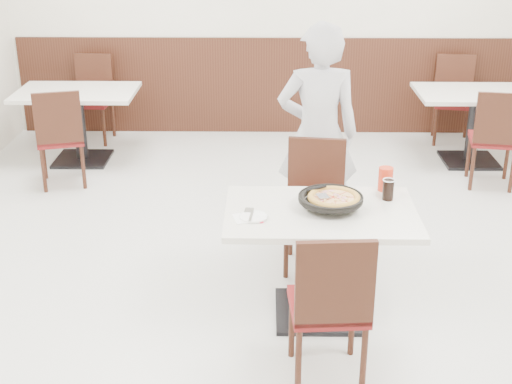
{
  "coord_description": "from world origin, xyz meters",
  "views": [
    {
      "loc": [
        -0.12,
        -4.55,
        2.56
      ],
      "look_at": [
        -0.18,
        -0.3,
        0.8
      ],
      "focal_mm": 50.0,
      "sensor_mm": 36.0,
      "label": 1
    }
  ],
  "objects_px": {
    "bg_table_left": "(80,126)",
    "bg_table_right": "(473,127)",
    "chair_far": "(314,209)",
    "bg_chair_left_far": "(91,100)",
    "bg_chair_left_near": "(60,136)",
    "side_plate": "(253,217)",
    "bg_chair_right_near": "(493,137)",
    "cola_glass": "(388,190)",
    "bg_chair_right_far": "(454,101)",
    "pizza_pan": "(330,202)",
    "pizza": "(334,200)",
    "diner_person": "(318,135)",
    "red_cup": "(386,179)",
    "main_table": "(319,263)",
    "chair_near": "(328,303)"
  },
  "relations": [
    {
      "from": "bg_chair_left_far",
      "to": "side_plate",
      "type": "bearing_deg",
      "value": 121.53
    },
    {
      "from": "main_table",
      "to": "bg_chair_left_near",
      "type": "height_order",
      "value": "bg_chair_left_near"
    },
    {
      "from": "bg_chair_right_far",
      "to": "chair_far",
      "type": "bearing_deg",
      "value": 69.46
    },
    {
      "from": "bg_table_left",
      "to": "bg_table_right",
      "type": "relative_size",
      "value": 1.0
    },
    {
      "from": "pizza_pan",
      "to": "bg_table_right",
      "type": "xyz_separation_m",
      "value": [
        1.72,
        2.93,
        -0.42
      ]
    },
    {
      "from": "main_table",
      "to": "bg_table_left",
      "type": "xyz_separation_m",
      "value": [
        -2.27,
        2.94,
        0.0
      ]
    },
    {
      "from": "bg_table_left",
      "to": "diner_person",
      "type": "bearing_deg",
      "value": -37.35
    },
    {
      "from": "bg_chair_right_near",
      "to": "red_cup",
      "type": "bearing_deg",
      "value": -114.72
    },
    {
      "from": "chair_near",
      "to": "cola_glass",
      "type": "height_order",
      "value": "chair_near"
    },
    {
      "from": "main_table",
      "to": "red_cup",
      "type": "xyz_separation_m",
      "value": [
        0.45,
        0.34,
        0.45
      ]
    },
    {
      "from": "bg_chair_left_near",
      "to": "chair_far",
      "type": "bearing_deg",
      "value": -51.4
    },
    {
      "from": "bg_table_left",
      "to": "pizza",
      "type": "bearing_deg",
      "value": -51.15
    },
    {
      "from": "main_table",
      "to": "chair_far",
      "type": "xyz_separation_m",
      "value": [
        0.0,
        0.64,
        0.1
      ]
    },
    {
      "from": "chair_far",
      "to": "side_plate",
      "type": "bearing_deg",
      "value": 68.07
    },
    {
      "from": "bg_table_left",
      "to": "bg_chair_left_near",
      "type": "bearing_deg",
      "value": -91.27
    },
    {
      "from": "side_plate",
      "to": "bg_chair_left_far",
      "type": "relative_size",
      "value": 0.18
    },
    {
      "from": "chair_far",
      "to": "bg_chair_right_far",
      "type": "relative_size",
      "value": 1.0
    },
    {
      "from": "chair_near",
      "to": "bg_table_right",
      "type": "relative_size",
      "value": 0.79
    },
    {
      "from": "side_plate",
      "to": "bg_table_right",
      "type": "distance_m",
      "value": 3.8
    },
    {
      "from": "bg_table_right",
      "to": "bg_chair_right_far",
      "type": "relative_size",
      "value": 1.26
    },
    {
      "from": "red_cup",
      "to": "diner_person",
      "type": "xyz_separation_m",
      "value": [
        -0.4,
        0.83,
        0.04
      ]
    },
    {
      "from": "side_plate",
      "to": "bg_table_left",
      "type": "distance_m",
      "value": 3.6
    },
    {
      "from": "chair_far",
      "to": "bg_chair_right_far",
      "type": "height_order",
      "value": "same"
    },
    {
      "from": "pizza",
      "to": "bg_table_left",
      "type": "height_order",
      "value": "pizza"
    },
    {
      "from": "bg_chair_right_far",
      "to": "chair_near",
      "type": "bearing_deg",
      "value": 77.54
    },
    {
      "from": "side_plate",
      "to": "bg_table_left",
      "type": "relative_size",
      "value": 0.14
    },
    {
      "from": "side_plate",
      "to": "red_cup",
      "type": "xyz_separation_m",
      "value": [
        0.87,
        0.46,
        0.07
      ]
    },
    {
      "from": "chair_far",
      "to": "bg_chair_left_far",
      "type": "xyz_separation_m",
      "value": [
        -2.3,
        2.96,
        0.0
      ]
    },
    {
      "from": "main_table",
      "to": "pizza_pan",
      "type": "xyz_separation_m",
      "value": [
        0.06,
        0.03,
        0.42
      ]
    },
    {
      "from": "main_table",
      "to": "pizza_pan",
      "type": "distance_m",
      "value": 0.42
    },
    {
      "from": "red_cup",
      "to": "bg_table_right",
      "type": "bearing_deg",
      "value": 63.13
    },
    {
      "from": "bg_chair_left_near",
      "to": "bg_table_right",
      "type": "bearing_deg",
      "value": -6.33
    },
    {
      "from": "diner_person",
      "to": "bg_chair_right_far",
      "type": "xyz_separation_m",
      "value": [
        1.67,
        2.46,
        -0.39
      ]
    },
    {
      "from": "red_cup",
      "to": "bg_chair_left_near",
      "type": "relative_size",
      "value": 0.17
    },
    {
      "from": "side_plate",
      "to": "bg_chair_right_near",
      "type": "bearing_deg",
      "value": 47.95
    },
    {
      "from": "pizza_pan",
      "to": "bg_chair_left_far",
      "type": "distance_m",
      "value": 4.29
    },
    {
      "from": "diner_person",
      "to": "bg_chair_right_near",
      "type": "height_order",
      "value": "diner_person"
    },
    {
      "from": "chair_far",
      "to": "cola_glass",
      "type": "relative_size",
      "value": 7.31
    },
    {
      "from": "pizza_pan",
      "to": "cola_glass",
      "type": "relative_size",
      "value": 2.52
    },
    {
      "from": "pizza_pan",
      "to": "bg_chair_right_near",
      "type": "relative_size",
      "value": 0.34
    },
    {
      "from": "pizza",
      "to": "pizza_pan",
      "type": "bearing_deg",
      "value": 163.14
    },
    {
      "from": "side_plate",
      "to": "bg_chair_right_near",
      "type": "xyz_separation_m",
      "value": [
        2.21,
        2.45,
        -0.28
      ]
    },
    {
      "from": "cola_glass",
      "to": "bg_table_left",
      "type": "bearing_deg",
      "value": 134.53
    },
    {
      "from": "bg_table_right",
      "to": "pizza",
      "type": "bearing_deg",
      "value": -120.03
    },
    {
      "from": "chair_far",
      "to": "cola_glass",
      "type": "height_order",
      "value": "chair_far"
    },
    {
      "from": "cola_glass",
      "to": "bg_chair_right_far",
      "type": "distance_m",
      "value": 3.69
    },
    {
      "from": "chair_far",
      "to": "bg_chair_left_far",
      "type": "bearing_deg",
      "value": -45.07
    },
    {
      "from": "diner_person",
      "to": "bg_table_right",
      "type": "height_order",
      "value": "diner_person"
    },
    {
      "from": "bg_chair_left_far",
      "to": "bg_chair_right_far",
      "type": "bearing_deg",
      "value": -174.86
    },
    {
      "from": "chair_far",
      "to": "bg_chair_left_far",
      "type": "relative_size",
      "value": 1.0
    }
  ]
}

